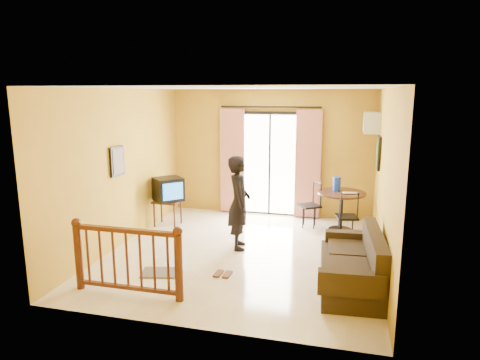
% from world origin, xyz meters
% --- Properties ---
extents(ground, '(5.00, 5.00, 0.00)m').
position_xyz_m(ground, '(0.00, 0.00, 0.00)').
color(ground, beige).
rests_on(ground, ground).
extents(room_shell, '(5.00, 5.00, 5.00)m').
position_xyz_m(room_shell, '(0.00, 0.00, 1.70)').
color(room_shell, white).
rests_on(room_shell, ground).
extents(balcony_door, '(2.25, 0.14, 2.46)m').
position_xyz_m(balcony_door, '(0.00, 2.43, 1.19)').
color(balcony_door, black).
rests_on(balcony_door, ground).
extents(tv_table, '(0.53, 0.44, 0.54)m').
position_xyz_m(tv_table, '(-1.90, 1.13, 0.46)').
color(tv_table, black).
rests_on(tv_table, ground).
extents(television, '(0.72, 0.72, 0.48)m').
position_xyz_m(television, '(-1.87, 1.13, 0.78)').
color(television, black).
rests_on(television, tv_table).
extents(picture_left, '(0.05, 0.42, 0.52)m').
position_xyz_m(picture_left, '(-2.22, -0.20, 1.55)').
color(picture_left, black).
rests_on(picture_left, room_shell).
extents(dining_table, '(0.95, 0.95, 0.79)m').
position_xyz_m(dining_table, '(1.60, 1.68, 0.63)').
color(dining_table, black).
rests_on(dining_table, ground).
extents(water_jug, '(0.15, 0.15, 0.28)m').
position_xyz_m(water_jug, '(1.49, 1.79, 0.93)').
color(water_jug, '#1331B8').
rests_on(water_jug, dining_table).
extents(serving_tray, '(0.30, 0.21, 0.02)m').
position_xyz_m(serving_tray, '(1.76, 1.58, 0.80)').
color(serving_tray, beige).
rests_on(serving_tray, dining_table).
extents(dining_chairs, '(1.27, 1.15, 0.95)m').
position_xyz_m(dining_chairs, '(1.34, 1.44, 0.00)').
color(dining_chairs, black).
rests_on(dining_chairs, ground).
extents(air_conditioner, '(0.31, 0.60, 0.40)m').
position_xyz_m(air_conditioner, '(2.09, 1.95, 2.15)').
color(air_conditioner, silver).
rests_on(air_conditioner, room_shell).
extents(botanical_print, '(0.05, 0.50, 0.60)m').
position_xyz_m(botanical_print, '(2.22, 1.30, 1.65)').
color(botanical_print, black).
rests_on(botanical_print, room_shell).
extents(coffee_table, '(0.45, 0.80, 0.36)m').
position_xyz_m(coffee_table, '(1.85, 0.27, 0.24)').
color(coffee_table, black).
rests_on(coffee_table, ground).
extents(bowl, '(0.28, 0.28, 0.07)m').
position_xyz_m(bowl, '(1.85, 0.31, 0.39)').
color(bowl, '#502F1B').
rests_on(bowl, coffee_table).
extents(sofa, '(0.92, 1.80, 0.84)m').
position_xyz_m(sofa, '(1.85, -0.94, 0.31)').
color(sofa, black).
rests_on(sofa, ground).
extents(standing_person, '(0.55, 0.69, 1.66)m').
position_xyz_m(standing_person, '(-0.13, 0.23, 0.83)').
color(standing_person, black).
rests_on(standing_person, ground).
extents(stair_balustrade, '(1.63, 0.13, 1.04)m').
position_xyz_m(stair_balustrade, '(-1.15, -1.90, 0.56)').
color(stair_balustrade, '#471E0F').
rests_on(stair_balustrade, ground).
extents(doormat, '(0.68, 0.53, 0.02)m').
position_xyz_m(doormat, '(-1.01, -1.14, 0.01)').
color(doormat, '#534A42').
rests_on(doormat, ground).
extents(sandals, '(0.25, 0.25, 0.03)m').
position_xyz_m(sandals, '(-0.08, -0.97, 0.01)').
color(sandals, '#502F1B').
rests_on(sandals, ground).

